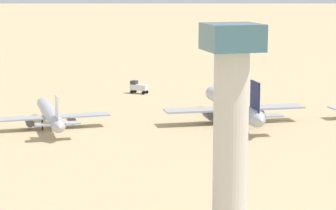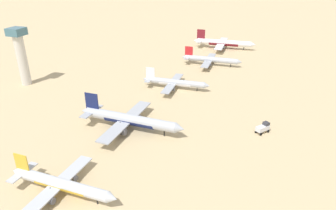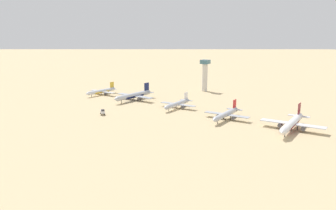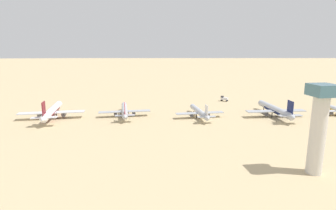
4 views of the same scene
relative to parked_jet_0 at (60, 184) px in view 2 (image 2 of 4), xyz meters
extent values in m
plane|color=tan|center=(9.31, 81.18, -3.27)|extent=(1800.00, 1800.00, 0.00)
cylinder|color=silver|center=(0.27, -0.01, 0.13)|extent=(29.16, 3.98, 3.07)
cone|color=silver|center=(16.09, -0.51, 0.13)|extent=(2.68, 3.09, 3.01)
cone|color=silver|center=(-15.39, 0.49, 0.13)|extent=(2.35, 2.83, 2.76)
cube|color=gold|center=(-12.49, 0.39, 3.72)|extent=(4.45, 0.42, 5.65)
cube|color=#B6BBC5|center=(-12.97, 0.41, 0.43)|extent=(2.89, 9.77, 0.29)
cube|color=#B6BBC5|center=(-0.94, 0.03, -0.41)|extent=(4.90, 27.58, 0.36)
cylinder|color=#4C4C54|center=(-0.14, 4.85, -1.52)|extent=(3.45, 1.96, 1.86)
cylinder|color=#4C4C54|center=(-0.45, -4.84, -1.52)|extent=(3.45, 1.96, 1.86)
cylinder|color=black|center=(11.31, -0.36, -1.72)|extent=(0.36, 0.36, 3.09)
cylinder|color=black|center=(-1.68, 2.15, -1.72)|extent=(0.36, 0.36, 3.09)
cylinder|color=black|center=(-1.82, -2.04, -1.72)|extent=(0.36, 0.36, 3.09)
cylinder|color=gold|center=(0.27, -0.01, -0.10)|extent=(16.08, 3.58, 3.08)
cylinder|color=#B2B7C1|center=(2.57, 38.46, 0.99)|extent=(36.59, 5.19, 3.85)
cone|color=#B2B7C1|center=(22.41, 37.74, 0.99)|extent=(3.38, 3.89, 3.77)
cone|color=#B2B7C1|center=(-17.07, 39.19, 0.99)|extent=(2.96, 3.57, 3.46)
cube|color=#141E51|center=(-13.43, 39.05, 5.50)|extent=(5.58, 0.56, 7.09)
cube|color=#A4A8B2|center=(-14.04, 39.07, 1.37)|extent=(3.69, 12.27, 0.36)
cube|color=#A4A8B2|center=(1.05, 38.52, 0.32)|extent=(6.33, 34.61, 0.46)
cylinder|color=#4C4C54|center=(2.08, 44.56, -1.08)|extent=(4.34, 2.48, 2.33)
cylinder|color=#4C4C54|center=(1.64, 32.42, -1.08)|extent=(4.34, 2.48, 2.33)
cylinder|color=black|center=(16.42, 37.96, -1.33)|extent=(0.45, 0.45, 3.87)
cylinder|color=black|center=(0.13, 41.19, -1.33)|extent=(0.45, 0.45, 3.87)
cylinder|color=black|center=(-0.06, 35.92, -1.33)|extent=(0.45, 0.45, 3.87)
cylinder|color=#141E51|center=(2.57, 38.46, 0.70)|extent=(20.19, 4.59, 3.86)
cylinder|color=#B2B7C1|center=(6.36, 82.38, 0.14)|extent=(29.27, 4.24, 3.08)
cone|color=#B2B7C1|center=(22.23, 83.02, 0.14)|extent=(2.71, 3.12, 3.02)
cone|color=#B2B7C1|center=(-9.35, 81.75, 0.14)|extent=(2.38, 2.86, 2.77)
cube|color=white|center=(-6.43, 81.87, 3.74)|extent=(4.46, 0.46, 5.67)
cube|color=#A4A8B2|center=(-6.92, 81.85, 0.45)|extent=(2.98, 9.82, 0.29)
cube|color=#A4A8B2|center=(5.15, 82.33, -0.40)|extent=(5.15, 27.69, 0.36)
cylinder|color=#4C4C54|center=(5.60, 87.22, -1.51)|extent=(3.48, 2.00, 1.86)
cylinder|color=#4C4C54|center=(5.99, 77.50, -1.51)|extent=(3.48, 2.00, 1.86)
cylinder|color=black|center=(17.44, 82.83, -1.72)|extent=(0.36, 0.36, 3.10)
cylinder|color=black|center=(4.26, 84.41, -1.72)|extent=(0.36, 0.36, 3.10)
cylinder|color=black|center=(4.42, 80.20, -1.72)|extent=(0.36, 0.36, 3.10)
cylinder|color=white|center=(6.36, 82.38, -0.09)|extent=(16.16, 3.72, 3.09)
cylinder|color=#B2B7C1|center=(15.36, 124.72, 0.37)|extent=(31.24, 4.24, 3.29)
cone|color=#B2B7C1|center=(32.31, 125.24, 0.37)|extent=(2.87, 3.31, 3.22)
cone|color=#B2B7C1|center=(-1.42, 124.21, 0.37)|extent=(2.51, 3.03, 2.96)
cube|color=red|center=(1.69, 124.31, 4.22)|extent=(4.77, 0.45, 6.06)
cube|color=#A4A8B2|center=(1.17, 124.29, 0.70)|extent=(3.09, 10.47, 0.31)
cube|color=#A4A8B2|center=(14.06, 124.68, -0.21)|extent=(5.23, 29.54, 0.39)
cylinder|color=#4C4C54|center=(14.60, 129.90, -1.40)|extent=(3.69, 2.10, 1.99)
cylinder|color=#4C4C54|center=(14.91, 119.51, -1.40)|extent=(3.69, 2.10, 1.99)
cylinder|color=black|center=(27.19, 125.09, -1.61)|extent=(0.38, 0.38, 3.31)
cylinder|color=black|center=(13.13, 126.91, -1.61)|extent=(0.38, 0.38, 3.31)
cylinder|color=black|center=(13.27, 122.41, -1.61)|extent=(0.38, 0.38, 3.31)
cylinder|color=white|center=(16.07, 165.12, 1.12)|extent=(37.71, 5.44, 3.97)
cone|color=white|center=(36.52, 165.92, 1.12)|extent=(3.49, 4.02, 3.89)
cone|color=white|center=(-4.17, 164.32, 1.12)|extent=(3.06, 3.68, 3.57)
cube|color=maroon|center=(-0.41, 164.47, 5.77)|extent=(5.75, 0.59, 7.31)
cube|color=silver|center=(-1.04, 164.45, 1.52)|extent=(3.83, 12.65, 0.38)
cube|color=silver|center=(14.51, 165.06, 0.43)|extent=(6.61, 35.68, 0.47)
cylinder|color=#4C4C54|center=(15.10, 171.35, -1.01)|extent=(4.48, 2.57, 2.40)
cylinder|color=#4C4C54|center=(15.59, 158.83, -1.01)|extent=(4.48, 2.57, 2.40)
cylinder|color=black|center=(30.34, 165.68, -1.27)|extent=(0.46, 0.46, 3.99)
cylinder|color=black|center=(13.36, 167.73, -1.27)|extent=(0.46, 0.46, 3.99)
cylinder|color=black|center=(13.57, 162.30, -1.27)|extent=(0.46, 0.46, 3.99)
cylinder|color=maroon|center=(16.07, 165.12, 0.82)|extent=(20.81, 4.78, 3.98)
cube|color=silver|center=(49.92, 51.89, -1.32)|extent=(5.01, 5.51, 1.70)
cube|color=#333338|center=(50.97, 53.23, 0.08)|extent=(2.74, 2.69, 1.10)
cylinder|color=black|center=(50.23, 54.16, -2.72)|extent=(0.95, 1.08, 1.10)
cylinder|color=black|center=(52.05, 52.74, -2.72)|extent=(0.95, 1.08, 1.10)
cylinder|color=black|center=(47.80, 51.04, -2.72)|extent=(0.95, 1.08, 1.10)
cylinder|color=black|center=(49.61, 49.63, -2.72)|extent=(0.95, 1.08, 1.10)
cylinder|color=beige|center=(-67.63, 63.86, 9.26)|extent=(4.80, 4.80, 25.06)
cube|color=#3F6B7A|center=(-67.63, 63.86, 23.59)|extent=(7.20, 7.20, 3.60)
camera|label=1|loc=(-154.68, 94.80, 31.14)|focal=74.06mm
camera|label=2|loc=(49.28, -54.02, 55.46)|focal=33.32mm
camera|label=3|loc=(205.30, 213.12, 51.57)|focal=36.49mm
camera|label=4|loc=(-141.03, 121.17, 36.19)|focal=29.11mm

